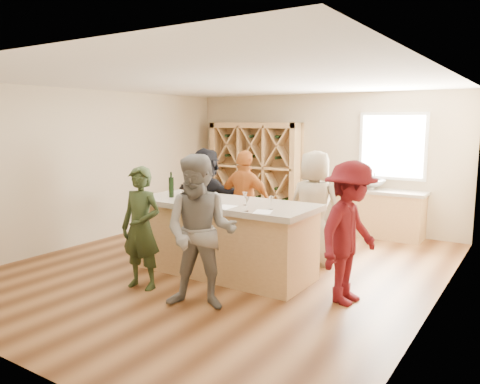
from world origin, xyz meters
The scene contains 32 objects.
floor centered at (0.00, 0.00, -0.05)m, with size 6.00×7.00×0.10m, color brown.
ceiling centered at (0.00, 0.00, 2.85)m, with size 6.00×7.00×0.10m, color white.
wall_back centered at (0.00, 3.55, 1.40)m, with size 6.00×0.10×2.80m, color tan.
wall_left centered at (-3.05, 0.00, 1.40)m, with size 0.10×7.00×2.80m, color tan.
wall_right centered at (3.05, 0.00, 1.40)m, with size 0.10×7.00×2.80m, color tan.
window_frame centered at (1.50, 3.47, 1.75)m, with size 1.30×0.06×1.30m, color white.
window_pane centered at (1.50, 3.44, 1.75)m, with size 1.18×0.01×1.18m, color white.
wine_rack centered at (-1.50, 3.27, 1.10)m, with size 2.20×0.45×2.20m, color tan.
back_counter_base centered at (1.40, 3.20, 0.43)m, with size 1.60×0.58×0.86m, color tan.
back_counter_top centered at (1.40, 3.20, 0.89)m, with size 1.70×0.62×0.06m, color #A59A87.
sink centered at (1.20, 3.20, 1.01)m, with size 0.54×0.54×0.19m, color silver.
faucet centered at (1.20, 3.38, 1.07)m, with size 0.02×0.02×0.30m, color silver.
tasting_counter_base centered at (0.14, -0.28, 0.50)m, with size 2.60×1.00×1.00m, color tan.
tasting_counter_top centered at (0.14, -0.28, 1.04)m, with size 2.72×1.12×0.08m, color #A59A87.
wine_bottle_a centered at (-0.73, -0.43, 1.23)m, with size 0.08×0.08×0.31m, color black.
wine_bottle_c centered at (-0.45, -0.37, 1.22)m, with size 0.07×0.07×0.27m, color black.
wine_bottle_d centered at (-0.21, -0.54, 1.23)m, with size 0.07×0.07×0.30m, color black.
wine_bottle_e centered at (-0.16, -0.39, 1.22)m, with size 0.07×0.07×0.29m, color black.
wine_glass_a centered at (-0.21, -0.77, 1.17)m, with size 0.07×0.07×0.18m, color white.
wine_glass_b centered at (0.31, -0.73, 1.17)m, with size 0.07×0.07×0.18m, color white.
wine_glass_c centered at (0.83, -0.76, 1.17)m, with size 0.07×0.07×0.19m, color white.
wine_glass_d centered at (0.58, -0.40, 1.17)m, with size 0.07×0.07×0.18m, color white.
wine_glass_e centered at (1.03, -0.49, 1.16)m, with size 0.06×0.06×0.17m, color white.
tasting_menu_a centered at (-0.17, -0.69, 1.08)m, with size 0.21×0.29×0.00m, color white.
tasting_menu_b centered at (0.42, -0.67, 1.08)m, with size 0.24×0.33×0.00m, color white.
tasting_menu_c centered at (1.03, -0.68, 1.08)m, with size 0.22×0.30×0.00m, color white.
person_near_left centered at (-0.44, -1.38, 0.82)m, with size 0.60×0.44×1.64m, color #263319.
person_near_right centered at (0.65, -1.49, 0.93)m, with size 0.90×0.49×1.85m, color slate.
person_server centered at (2.07, -0.37, 0.88)m, with size 1.14×0.53×1.76m, color #590F14.
person_far_mid centered at (-0.16, 0.75, 0.88)m, with size 1.03×0.53×1.75m, color #994C19.
person_far_right centered at (1.05, 0.86, 0.89)m, with size 0.87×0.57×1.79m, color gray.
person_far_left centered at (-1.00, 0.79, 0.88)m, with size 1.64×0.59×1.77m, color black.
Camera 1 is at (3.98, -5.75, 2.22)m, focal length 35.00 mm.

